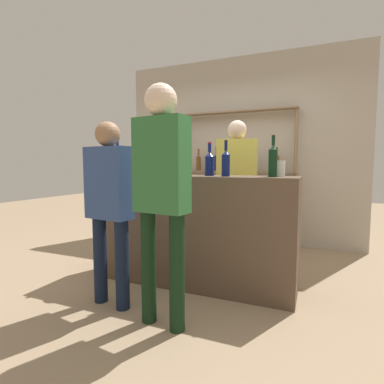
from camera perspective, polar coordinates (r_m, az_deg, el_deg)
The scene contains 16 objects.
ground_plane at distance 3.17m, azimuth 0.00°, elevation -16.76°, with size 16.00×16.00×0.00m, color #9E8466.
bar_counter at distance 3.01m, azimuth 0.00°, elevation -7.18°, with size 2.02×0.53×1.08m, color brown.
back_wall at distance 4.72m, azimuth 8.86°, elevation 7.70°, with size 3.62×0.12×2.80m, color #B2A899.
back_shelf at distance 4.54m, azimuth 8.32°, elevation 6.27°, with size 1.75×0.18×1.98m.
counter_bottle_0 at distance 3.30m, azimuth -13.96°, elevation 5.63°, with size 0.08×0.08×0.37m.
counter_bottle_1 at distance 2.75m, azimuth 6.45°, elevation 5.58°, with size 0.08×0.08×0.33m.
counter_bottle_2 at distance 2.69m, azimuth 15.15°, elevation 5.82°, with size 0.08×0.08×0.36m.
counter_bottle_3 at distance 2.91m, azimuth 3.35°, elevation 5.52°, with size 0.09×0.09×0.32m.
counter_bottle_4 at distance 3.21m, azimuth -5.46°, elevation 5.54°, with size 0.07×0.07×0.33m.
counter_bottle_5 at distance 2.87m, azimuth -2.83°, elevation 5.59°, with size 0.07×0.07×0.34m.
wine_glass at distance 3.01m, azimuth -1.09°, elevation 5.51°, with size 0.08×0.08×0.16m.
ice_bucket at distance 3.19m, azimuth -10.88°, elevation 5.34°, with size 0.19×0.19×0.24m.
cork_jar at distance 2.81m, azimuth 15.97°, elevation 4.30°, with size 0.13×0.13×0.14m.
server_behind_counter at distance 3.67m, azimuth 8.47°, elevation 2.25°, with size 0.51×0.31×1.72m.
customer_left at distance 2.56m, azimuth -15.47°, elevation -1.37°, with size 0.43×0.24×1.53m.
customer_center at distance 2.13m, azimuth -5.82°, elevation 1.56°, with size 0.41×0.23×1.75m.
Camera 1 is at (1.14, -2.72, 1.18)m, focal length 28.00 mm.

